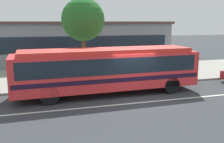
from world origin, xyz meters
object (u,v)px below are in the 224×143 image
object	(u,v)px
pedestrian_waiting_near_sign	(24,72)
pedestrian_standing_by_tree	(31,73)
transit_bus	(108,68)
street_tree_near_stop	(83,20)
bus_stop_sign	(168,59)
pedestrian_walking_along_curb	(150,66)

from	to	relation	value
pedestrian_waiting_near_sign	pedestrian_standing_by_tree	size ratio (longest dim) A/B	1.04
pedestrian_waiting_near_sign	transit_bus	bearing A→B (deg)	-28.13
pedestrian_standing_by_tree	street_tree_near_stop	size ratio (longest dim) A/B	0.29
transit_bus	pedestrian_waiting_near_sign	distance (m)	5.47
transit_bus	bus_stop_sign	size ratio (longest dim) A/B	4.57
pedestrian_standing_by_tree	transit_bus	bearing A→B (deg)	-25.24
pedestrian_standing_by_tree	street_tree_near_stop	distance (m)	5.09
transit_bus	pedestrian_walking_along_curb	xyz separation A→B (m)	(3.97, 2.66, -0.51)
transit_bus	street_tree_near_stop	distance (m)	4.57
pedestrian_waiting_near_sign	bus_stop_sign	bearing A→B (deg)	-4.33
pedestrian_standing_by_tree	pedestrian_waiting_near_sign	bearing A→B (deg)	131.10
transit_bus	pedestrian_walking_along_curb	world-z (taller)	transit_bus
transit_bus	street_tree_near_stop	size ratio (longest dim) A/B	1.89
pedestrian_standing_by_tree	street_tree_near_stop	xyz separation A→B (m)	(3.60, 1.48, 3.28)
transit_bus	street_tree_near_stop	xyz separation A→B (m)	(-0.76, 3.54, 2.79)
pedestrian_walking_along_curb	pedestrian_waiting_near_sign	bearing A→B (deg)	-179.45
bus_stop_sign	pedestrian_waiting_near_sign	bearing A→B (deg)	175.67
transit_bus	pedestrian_waiting_near_sign	xyz separation A→B (m)	(-4.81, 2.57, -0.45)
pedestrian_waiting_near_sign	bus_stop_sign	distance (m)	9.81
pedestrian_waiting_near_sign	pedestrian_walking_along_curb	xyz separation A→B (m)	(8.78, 0.08, -0.06)
transit_bus	pedestrian_standing_by_tree	bearing A→B (deg)	154.76
pedestrian_waiting_near_sign	bus_stop_sign	size ratio (longest dim) A/B	0.72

